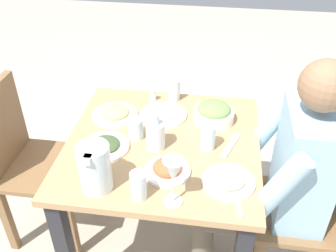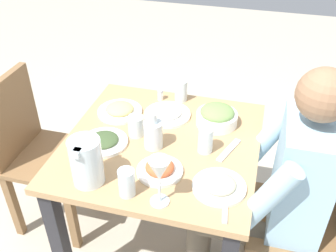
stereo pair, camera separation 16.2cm
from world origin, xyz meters
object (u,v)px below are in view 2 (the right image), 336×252
at_px(plate_fries, 120,110).
at_px(chair_near, 320,219).
at_px(plate_dolmas, 104,141).
at_px(salt_shaker, 160,95).
at_px(diner_near, 275,184).
at_px(water_pitcher, 87,161).
at_px(water_glass_near_left, 180,90).
at_px(plate_beans, 219,185).
at_px(oil_carafe, 153,135).
at_px(dining_table, 162,164).
at_px(wine_glass, 159,172).
at_px(plate_rice_curry, 160,169).
at_px(salad_bowl, 217,116).
at_px(plate_yoghurt, 167,113).
at_px(water_glass_far_right, 206,140).
at_px(water_glass_by_pitcher, 127,183).
at_px(water_glass_far_left, 136,126).
at_px(chair_far, 35,147).

bearing_deg(plate_fries, chair_near, -103.46).
xyz_separation_m(plate_dolmas, salt_shaker, (0.41, -0.13, 0.01)).
relative_size(diner_near, water_pitcher, 6.14).
bearing_deg(chair_near, water_glass_near_left, 59.10).
relative_size(plate_beans, water_glass_near_left, 1.86).
height_order(oil_carafe, salt_shaker, oil_carafe).
bearing_deg(dining_table, salt_shaker, 16.92).
relative_size(water_pitcher, water_glass_near_left, 1.75).
bearing_deg(plate_dolmas, wine_glass, -129.04).
xyz_separation_m(chair_near, plate_rice_curry, (-0.13, 0.65, 0.24)).
height_order(salad_bowl, plate_dolmas, salad_bowl).
distance_m(plate_beans, oil_carafe, 0.36).
bearing_deg(salt_shaker, plate_fries, 137.55).
bearing_deg(plate_yoghurt, plate_beans, -143.17).
distance_m(plate_yoghurt, water_glass_far_right, 0.31).
relative_size(chair_near, plate_rice_curry, 4.78).
bearing_deg(plate_fries, water_glass_by_pitcher, -156.18).
distance_m(plate_beans, salt_shaker, 0.67).
relative_size(diner_near, water_glass_by_pitcher, 10.55).
relative_size(salad_bowl, plate_fries, 0.88).
bearing_deg(water_glass_far_right, water_glass_far_left, 83.98).
height_order(plate_dolmas, water_glass_far_left, water_glass_far_left).
height_order(chair_far, wine_glass, wine_glass).
bearing_deg(chair_near, wine_glass, 114.69).
bearing_deg(chair_near, water_glass_far_right, 84.50).
height_order(water_pitcher, plate_beans, water_pitcher).
distance_m(water_glass_far_right, oil_carafe, 0.22).
bearing_deg(plate_fries, water_glass_far_right, -111.84).
xyz_separation_m(plate_dolmas, wine_glass, (-0.26, -0.33, 0.13)).
xyz_separation_m(plate_rice_curry, water_glass_near_left, (0.55, 0.05, 0.04)).
relative_size(plate_yoghurt, oil_carafe, 1.34).
relative_size(plate_rice_curry, plate_yoghurt, 0.83).
xyz_separation_m(wine_glass, salt_shaker, (0.68, 0.19, -0.11)).
bearing_deg(plate_beans, chair_far, 74.38).
distance_m(plate_rice_curry, salt_shaker, 0.54).
relative_size(diner_near, plate_beans, 5.78).
bearing_deg(water_glass_near_left, plate_fries, 127.29).
bearing_deg(dining_table, diner_near, -97.40).
height_order(dining_table, wine_glass, wine_glass).
relative_size(dining_table, plate_yoghurt, 3.76).
distance_m(water_glass_far_left, wine_glass, 0.43).
bearing_deg(plate_yoghurt, chair_far, 102.06).
xyz_separation_m(plate_dolmas, water_glass_far_left, (0.10, -0.11, 0.03)).
height_order(plate_dolmas, water_glass_by_pitcher, water_glass_by_pitcher).
relative_size(dining_table, water_pitcher, 4.36).
xyz_separation_m(salad_bowl, plate_beans, (-0.41, -0.08, -0.03)).
bearing_deg(water_glass_far_right, plate_dolmas, 98.57).
bearing_deg(plate_beans, water_glass_by_pitcher, 109.83).
bearing_deg(water_glass_near_left, salt_shaker, 103.44).
relative_size(chair_near, water_glass_near_left, 8.04).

